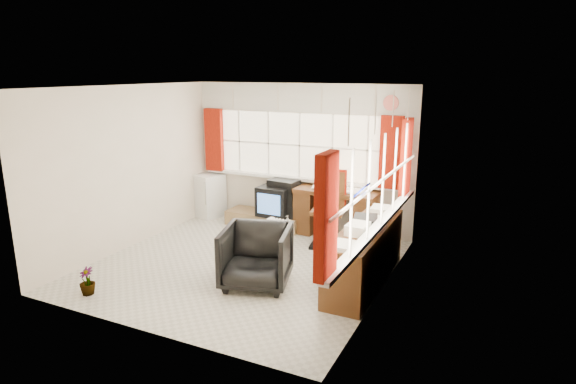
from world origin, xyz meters
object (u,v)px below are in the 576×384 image
desk_lamp (339,172)px  radiator (282,241)px  mini_fridge (209,195)px  office_chair (256,256)px  tv_bench (265,219)px  task_chair (330,205)px  desk (338,210)px  crt_tv (276,201)px  credenza (365,254)px

desk_lamp → radiator: desk_lamp is taller
radiator → mini_fridge: mini_fridge is taller
office_chair → tv_bench: (-1.05, 2.20, -0.27)m
task_chair → mini_fridge: (-2.59, 0.42, -0.23)m
desk → tv_bench: size_ratio=1.02×
crt_tv → credenza: bearing=-35.8°
desk → credenza: bearing=-59.5°
radiator → credenza: (1.40, -0.40, 0.17)m
credenza → office_chair: bearing=-151.1°
office_chair → tv_bench: office_chair is taller
mini_fridge → office_chair: bearing=-44.8°
mini_fridge → radiator: bearing=-29.4°
desk → mini_fridge: 2.59m
desk_lamp → mini_fridge: 2.67m
desk_lamp → mini_fridge: size_ratio=0.50×
task_chair → mini_fridge: bearing=170.7°
task_chair → tv_bench: size_ratio=0.85×
desk_lamp → office_chair: (-0.29, -2.29, -0.69)m
crt_tv → desk_lamp: bearing=7.0°
desk_lamp → task_chair: bearing=-89.1°
crt_tv → desk: bearing=6.8°
desk → office_chair: bearing=-97.3°
tv_bench → desk_lamp: bearing=3.6°
radiator → credenza: 1.47m
mini_fridge → credenza: bearing=-24.4°
radiator → mini_fridge: 2.45m
crt_tv → mini_fridge: (-1.49, 0.13, -0.10)m
radiator → credenza: credenza is taller
desk → desk_lamp: size_ratio=3.48×
credenza → mini_fridge: bearing=155.6°
desk → mini_fridge: desk is taller
task_chair → radiator: 0.99m
desk_lamp → radiator: bearing=-110.8°
office_chair → credenza: credenza is taller
task_chair → crt_tv: size_ratio=2.06×
desk_lamp → mini_fridge: desk_lamp is taller
office_chair → crt_tv: size_ratio=1.49×
radiator → office_chair: bearing=-81.2°
office_chair → radiator: (-0.17, 1.08, -0.17)m
desk_lamp → tv_bench: bearing=-176.4°
desk_lamp → crt_tv: bearing=-173.0°
desk → desk_lamp: desk_lamp is taller
credenza → radiator: bearing=164.0°
desk → task_chair: 0.46m
desk → mini_fridge: bearing=-180.0°
credenza → task_chair: bearing=128.5°
mini_fridge → task_chair: bearing=-9.3°
radiator → tv_bench: 1.43m
desk → credenza: size_ratio=0.71×
desk_lamp → radiator: size_ratio=0.75×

